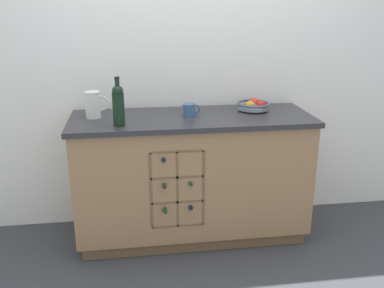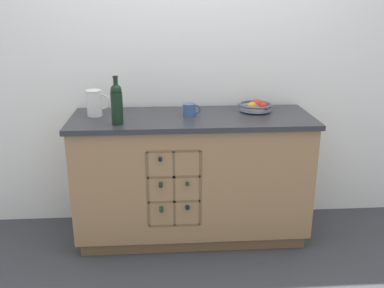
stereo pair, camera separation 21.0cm
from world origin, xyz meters
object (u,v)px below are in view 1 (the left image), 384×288
at_px(fruit_bowl, 254,105).
at_px(ceramic_mug, 190,110).
at_px(white_pitcher, 93,104).
at_px(standing_wine_bottle, 118,104).

distance_m(fruit_bowl, ceramic_mug, 0.49).
xyz_separation_m(fruit_bowl, white_pitcher, (-1.13, -0.05, 0.06)).
distance_m(ceramic_mug, standing_wine_bottle, 0.52).
xyz_separation_m(white_pitcher, standing_wine_bottle, (0.17, -0.22, 0.04)).
bearing_deg(standing_wine_bottle, white_pitcher, 128.19).
xyz_separation_m(white_pitcher, ceramic_mug, (0.65, -0.04, -0.05)).
height_order(white_pitcher, ceramic_mug, white_pitcher).
relative_size(fruit_bowl, ceramic_mug, 1.94).
distance_m(white_pitcher, ceramic_mug, 0.66).
height_order(fruit_bowl, standing_wine_bottle, standing_wine_bottle).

